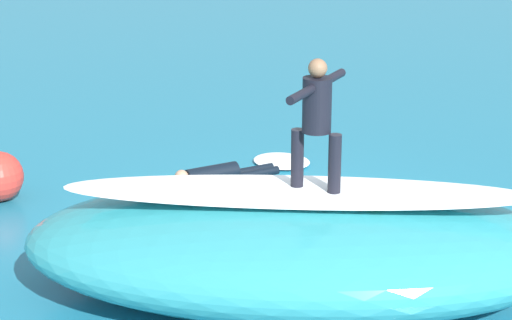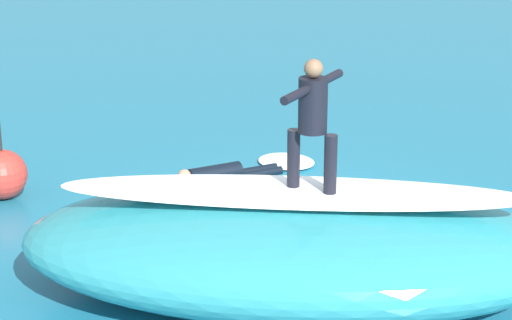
% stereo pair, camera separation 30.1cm
% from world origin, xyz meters
% --- Properties ---
extents(ground_plane, '(120.00, 120.00, 0.00)m').
position_xyz_m(ground_plane, '(0.00, 0.00, 0.00)').
color(ground_plane, teal).
extents(wave_crest, '(6.41, 3.41, 1.25)m').
position_xyz_m(wave_crest, '(-0.02, 2.12, 0.63)').
color(wave_crest, teal).
rests_on(wave_crest, ground_plane).
extents(wave_foam_lip, '(5.39, 1.31, 0.08)m').
position_xyz_m(wave_foam_lip, '(-0.02, 2.12, 1.29)').
color(wave_foam_lip, white).
rests_on(wave_foam_lip, wave_crest).
extents(surfboard_riding, '(2.17, 1.36, 0.07)m').
position_xyz_m(surfboard_riding, '(-0.22, 2.13, 1.29)').
color(surfboard_riding, yellow).
rests_on(surfboard_riding, wave_crest).
extents(surfer_riding, '(0.69, 1.33, 1.50)m').
position_xyz_m(surfer_riding, '(-0.22, 2.13, 2.20)').
color(surfer_riding, black).
rests_on(surfer_riding, surfboard_riding).
extents(surfboard_paddling, '(1.89, 1.42, 0.08)m').
position_xyz_m(surfboard_paddling, '(1.21, -1.48, 0.04)').
color(surfboard_paddling, yellow).
rests_on(surfboard_paddling, ground_plane).
extents(surfer_paddling, '(1.56, 1.06, 0.31)m').
position_xyz_m(surfer_paddling, '(1.10, -1.55, 0.22)').
color(surfer_paddling, black).
rests_on(surfer_paddling, surfboard_paddling).
extents(foam_patch_near, '(1.28, 1.26, 0.08)m').
position_xyz_m(foam_patch_near, '(0.16, -2.75, 0.04)').
color(foam_patch_near, white).
rests_on(foam_patch_near, ground_plane).
extents(foam_patch_mid, '(0.79, 0.86, 0.15)m').
position_xyz_m(foam_patch_mid, '(2.30, 0.69, 0.08)').
color(foam_patch_mid, white).
rests_on(foam_patch_mid, ground_plane).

